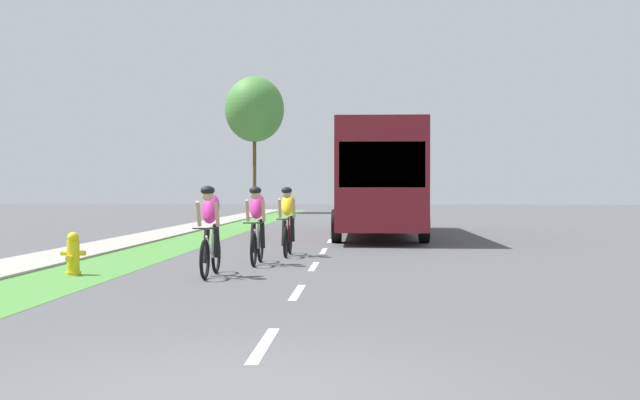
{
  "coord_description": "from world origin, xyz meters",
  "views": [
    {
      "loc": [
        0.95,
        -5.69,
        1.5
      ],
      "look_at": [
        -0.49,
        21.56,
        1.18
      ],
      "focal_mm": 44.94,
      "sensor_mm": 36.0,
      "label": 1
    }
  ],
  "objects_px": {
    "pickup_red": "(370,199)",
    "fire_hydrant_yellow": "(73,254)",
    "cyclist_lead": "(210,230)",
    "sedan_blue": "(369,201)",
    "suv_white": "(366,200)",
    "bus_maroon": "(378,176)",
    "street_tree_far": "(254,110)",
    "cyclist_distant": "(288,220)",
    "cyclist_trailing": "(257,224)"
  },
  "relations": [
    {
      "from": "fire_hydrant_yellow",
      "to": "bus_maroon",
      "type": "xyz_separation_m",
      "value": [
        5.63,
        12.81,
        1.61
      ]
    },
    {
      "from": "cyclist_lead",
      "to": "fire_hydrant_yellow",
      "type": "bearing_deg",
      "value": 177.4
    },
    {
      "from": "fire_hydrant_yellow",
      "to": "cyclist_lead",
      "type": "distance_m",
      "value": 2.51
    },
    {
      "from": "suv_white",
      "to": "pickup_red",
      "type": "bearing_deg",
      "value": 88.84
    },
    {
      "from": "pickup_red",
      "to": "street_tree_far",
      "type": "height_order",
      "value": "street_tree_far"
    },
    {
      "from": "bus_maroon",
      "to": "cyclist_trailing",
      "type": "bearing_deg",
      "value": -104.0
    },
    {
      "from": "fire_hydrant_yellow",
      "to": "bus_maroon",
      "type": "bearing_deg",
      "value": 66.27
    },
    {
      "from": "fire_hydrant_yellow",
      "to": "cyclist_distant",
      "type": "xyz_separation_m",
      "value": [
        3.41,
        4.35,
        0.44
      ]
    },
    {
      "from": "sedan_blue",
      "to": "cyclist_lead",
      "type": "bearing_deg",
      "value": -94.41
    },
    {
      "from": "cyclist_distant",
      "to": "bus_maroon",
      "type": "distance_m",
      "value": 8.83
    },
    {
      "from": "fire_hydrant_yellow",
      "to": "suv_white",
      "type": "relative_size",
      "value": 0.16
    },
    {
      "from": "cyclist_lead",
      "to": "bus_maroon",
      "type": "bearing_deg",
      "value": 76.27
    },
    {
      "from": "pickup_red",
      "to": "street_tree_far",
      "type": "bearing_deg",
      "value": -131.56
    },
    {
      "from": "suv_white",
      "to": "pickup_red",
      "type": "relative_size",
      "value": 0.92
    },
    {
      "from": "cyclist_lead",
      "to": "pickup_red",
      "type": "xyz_separation_m",
      "value": [
        3.22,
        48.71,
        0.02
      ]
    },
    {
      "from": "bus_maroon",
      "to": "street_tree_far",
      "type": "xyz_separation_m",
      "value": [
        -7.78,
        26.95,
        4.98
      ]
    },
    {
      "from": "cyclist_lead",
      "to": "sedan_blue",
      "type": "bearing_deg",
      "value": 85.59
    },
    {
      "from": "pickup_red",
      "to": "fire_hydrant_yellow",
      "type": "bearing_deg",
      "value": -96.68
    },
    {
      "from": "cyclist_distant",
      "to": "sedan_blue",
      "type": "relative_size",
      "value": 0.4
    },
    {
      "from": "cyclist_lead",
      "to": "sedan_blue",
      "type": "relative_size",
      "value": 0.4
    },
    {
      "from": "fire_hydrant_yellow",
      "to": "bus_maroon",
      "type": "distance_m",
      "value": 14.09
    },
    {
      "from": "fire_hydrant_yellow",
      "to": "sedan_blue",
      "type": "bearing_deg",
      "value": 82.07
    },
    {
      "from": "suv_white",
      "to": "sedan_blue",
      "type": "relative_size",
      "value": 1.09
    },
    {
      "from": "cyclist_trailing",
      "to": "suv_white",
      "type": "height_order",
      "value": "suv_white"
    },
    {
      "from": "cyclist_distant",
      "to": "suv_white",
      "type": "distance_m",
      "value": 26.86
    },
    {
      "from": "cyclist_distant",
      "to": "pickup_red",
      "type": "relative_size",
      "value": 0.34
    },
    {
      "from": "cyclist_lead",
      "to": "sedan_blue",
      "type": "distance_m",
      "value": 40.16
    },
    {
      "from": "cyclist_trailing",
      "to": "cyclist_distant",
      "type": "relative_size",
      "value": 1.0
    },
    {
      "from": "cyclist_trailing",
      "to": "suv_white",
      "type": "bearing_deg",
      "value": 85.35
    },
    {
      "from": "street_tree_far",
      "to": "cyclist_lead",
      "type": "bearing_deg",
      "value": -83.39
    },
    {
      "from": "sedan_blue",
      "to": "street_tree_far",
      "type": "relative_size",
      "value": 0.47
    },
    {
      "from": "fire_hydrant_yellow",
      "to": "suv_white",
      "type": "bearing_deg",
      "value": 80.27
    },
    {
      "from": "suv_white",
      "to": "sedan_blue",
      "type": "bearing_deg",
      "value": 88.52
    },
    {
      "from": "fire_hydrant_yellow",
      "to": "street_tree_far",
      "type": "xyz_separation_m",
      "value": [
        -2.15,
        39.76,
        6.59
      ]
    },
    {
      "from": "sedan_blue",
      "to": "street_tree_far",
      "type": "xyz_separation_m",
      "value": [
        -7.71,
        -0.17,
        6.19
      ]
    },
    {
      "from": "cyclist_distant",
      "to": "sedan_blue",
      "type": "xyz_separation_m",
      "value": [
        2.15,
        35.58,
        -0.04
      ]
    },
    {
      "from": "bus_maroon",
      "to": "sedan_blue",
      "type": "relative_size",
      "value": 2.7
    },
    {
      "from": "fire_hydrant_yellow",
      "to": "bus_maroon",
      "type": "relative_size",
      "value": 0.07
    },
    {
      "from": "street_tree_far",
      "to": "fire_hydrant_yellow",
      "type": "bearing_deg",
      "value": -86.91
    },
    {
      "from": "cyclist_distant",
      "to": "suv_white",
      "type": "bearing_deg",
      "value": 85.88
    },
    {
      "from": "suv_white",
      "to": "pickup_red",
      "type": "height_order",
      "value": "suv_white"
    },
    {
      "from": "cyclist_trailing",
      "to": "cyclist_distant",
      "type": "xyz_separation_m",
      "value": [
        0.42,
        2.15,
        0.0
      ]
    },
    {
      "from": "suv_white",
      "to": "street_tree_far",
      "type": "bearing_deg",
      "value": 130.97
    },
    {
      "from": "bus_maroon",
      "to": "pickup_red",
      "type": "distance_m",
      "value": 35.8
    },
    {
      "from": "sedan_blue",
      "to": "cyclist_trailing",
      "type": "bearing_deg",
      "value": -93.91
    },
    {
      "from": "cyclist_distant",
      "to": "street_tree_far",
      "type": "bearing_deg",
      "value": 98.92
    },
    {
      "from": "suv_white",
      "to": "fire_hydrant_yellow",
      "type": "bearing_deg",
      "value": -99.73
    },
    {
      "from": "suv_white",
      "to": "cyclist_lead",
      "type": "bearing_deg",
      "value": -95.24
    },
    {
      "from": "cyclist_lead",
      "to": "cyclist_distant",
      "type": "height_order",
      "value": "same"
    },
    {
      "from": "bus_maroon",
      "to": "pickup_red",
      "type": "relative_size",
      "value": 2.27
    }
  ]
}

